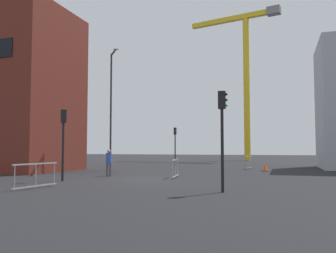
# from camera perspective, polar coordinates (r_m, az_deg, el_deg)

# --- Properties ---
(ground) EXTENTS (160.00, 160.00, 0.00)m
(ground) POSITION_cam_1_polar(r_m,az_deg,el_deg) (19.84, -3.40, -8.50)
(ground) COLOR black
(brick_building) EXTENTS (10.43, 7.14, 12.35)m
(brick_building) POSITION_cam_1_polar(r_m,az_deg,el_deg) (30.84, -24.63, 5.09)
(brick_building) COLOR maroon
(brick_building) RESTS_ON ground
(construction_crane) EXTENTS (13.47, 3.96, 21.66)m
(construction_crane) POSITION_cam_1_polar(r_m,az_deg,el_deg) (53.52, 12.33, 9.79)
(construction_crane) COLOR yellow
(construction_crane) RESTS_ON ground
(streetlamp_tall) EXTENTS (1.41, 1.64, 9.13)m
(streetlamp_tall) POSITION_cam_1_polar(r_m,az_deg,el_deg) (27.68, -9.10, 3.93)
(streetlamp_tall) COLOR #2D2D30
(streetlamp_tall) RESTS_ON ground
(traffic_light_near) EXTENTS (0.25, 0.38, 3.83)m
(traffic_light_near) POSITION_cam_1_polar(r_m,az_deg,el_deg) (35.83, 1.15, -2.17)
(traffic_light_near) COLOR #232326
(traffic_light_near) RESTS_ON ground
(traffic_light_median) EXTENTS (0.37, 0.37, 3.76)m
(traffic_light_median) POSITION_cam_1_polar(r_m,az_deg,el_deg) (19.47, -16.53, -0.97)
(traffic_light_median) COLOR black
(traffic_light_median) RESTS_ON ground
(traffic_light_far) EXTENTS (0.37, 0.25, 3.97)m
(traffic_light_far) POSITION_cam_1_polar(r_m,az_deg,el_deg) (14.05, 8.73, 0.40)
(traffic_light_far) COLOR black
(traffic_light_far) RESTS_ON ground
(pedestrian_walking) EXTENTS (0.34, 0.34, 1.67)m
(pedestrian_walking) POSITION_cam_1_polar(r_m,az_deg,el_deg) (22.18, -9.51, -5.43)
(pedestrian_walking) COLOR #4C4C51
(pedestrian_walking) RESTS_ON ground
(safety_barrier_left_run) EXTENTS (0.35, 2.43, 1.08)m
(safety_barrier_left_run) POSITION_cam_1_polar(r_m,az_deg,el_deg) (30.17, 12.91, -5.65)
(safety_barrier_left_run) COLOR gray
(safety_barrier_left_run) RESTS_ON ground
(safety_barrier_right_run) EXTENTS (0.32, 2.53, 1.08)m
(safety_barrier_right_run) POSITION_cam_1_polar(r_m,az_deg,el_deg) (16.29, -20.53, -7.36)
(safety_barrier_right_run) COLOR #9EA0A5
(safety_barrier_right_run) RESTS_ON ground
(safety_barrier_mid_span) EXTENTS (0.40, 2.30, 1.08)m
(safety_barrier_mid_span) POSITION_cam_1_polar(r_m,az_deg,el_deg) (20.70, 1.19, -6.73)
(safety_barrier_mid_span) COLOR #9EA0A5
(safety_barrier_mid_span) RESTS_ON ground
(traffic_cone_on_verge) EXTENTS (0.58, 0.58, 0.58)m
(traffic_cone_on_verge) POSITION_cam_1_polar(r_m,az_deg,el_deg) (27.69, 15.38, -6.42)
(traffic_cone_on_verge) COLOR black
(traffic_cone_on_verge) RESTS_ON ground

